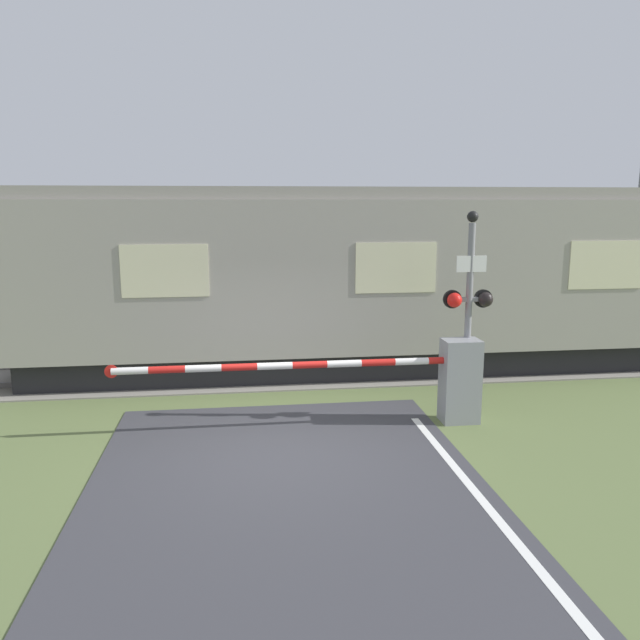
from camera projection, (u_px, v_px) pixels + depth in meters
name	position (u px, v px, depth m)	size (l,w,h in m)	color
ground_plane	(281.00, 450.00, 9.10)	(80.00, 80.00, 0.00)	#5B6B3D
track_bed	(267.00, 369.00, 13.43)	(36.00, 3.20, 0.13)	gray
train	(379.00, 278.00, 13.38)	(15.70, 2.93, 3.85)	black
crossing_barrier	(435.00, 378.00, 10.12)	(5.90, 0.44, 1.38)	gray
signal_post	(469.00, 303.00, 10.14)	(0.83, 0.26, 3.43)	gray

